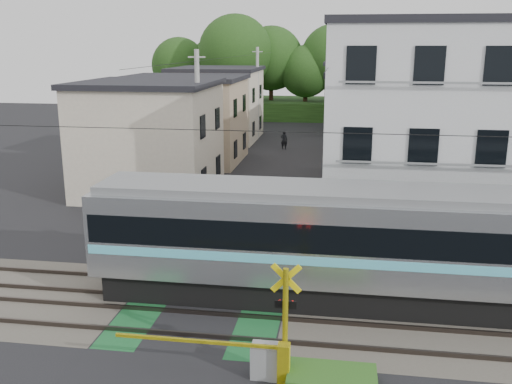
% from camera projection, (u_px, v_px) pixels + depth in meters
% --- Properties ---
extents(ground, '(120.00, 120.00, 0.00)m').
position_uv_depth(ground, '(204.00, 308.00, 18.41)').
color(ground, black).
extents(track_bed, '(120.00, 120.00, 0.14)m').
position_uv_depth(track_bed, '(204.00, 307.00, 18.40)').
color(track_bed, '#47423A').
rests_on(track_bed, ground).
extents(crossing_signal_near, '(4.74, 0.65, 3.09)m').
position_uv_depth(crossing_signal_near, '(268.00, 353.00, 14.36)').
color(crossing_signal_near, yellow).
rests_on(crossing_signal_near, ground).
extents(crossing_signal_far, '(4.74, 0.65, 3.09)m').
position_uv_depth(crossing_signal_far, '(161.00, 245.00, 22.11)').
color(crossing_signal_far, yellow).
rests_on(crossing_signal_far, ground).
extents(apartment_block, '(10.20, 8.36, 9.30)m').
position_uv_depth(apartment_block, '(441.00, 128.00, 25.07)').
color(apartment_block, silver).
rests_on(apartment_block, ground).
extents(houses_row, '(22.07, 31.35, 6.80)m').
position_uv_depth(houses_row, '(290.00, 113.00, 42.35)').
color(houses_row, beige).
rests_on(houses_row, ground).
extents(tree_hill, '(40.00, 13.12, 11.42)m').
position_uv_depth(tree_hill, '(307.00, 71.00, 63.56)').
color(tree_hill, '#234717').
rests_on(tree_hill, ground).
extents(catenary, '(60.00, 5.04, 7.00)m').
position_uv_depth(catenary, '(401.00, 205.00, 16.63)').
color(catenary, '#2D2D33').
rests_on(catenary, ground).
extents(utility_poles, '(7.90, 42.00, 8.00)m').
position_uv_depth(utility_poles, '(267.00, 106.00, 39.54)').
color(utility_poles, '#A5A5A0').
rests_on(utility_poles, ground).
extents(pedestrian, '(0.60, 0.44, 1.52)m').
position_uv_depth(pedestrian, '(284.00, 140.00, 45.80)').
color(pedestrian, black).
rests_on(pedestrian, ground).
extents(weed_patches, '(10.25, 8.80, 0.40)m').
position_uv_depth(weed_patches, '(257.00, 307.00, 18.02)').
color(weed_patches, '#2D5E1E').
rests_on(weed_patches, ground).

